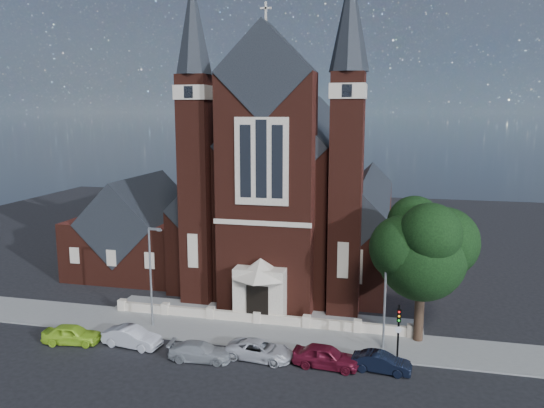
{
  "coord_description": "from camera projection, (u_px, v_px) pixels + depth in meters",
  "views": [
    {
      "loc": [
        10.36,
        -32.71,
        16.86
      ],
      "look_at": [
        -0.09,
        12.0,
        8.9
      ],
      "focal_mm": 35.0,
      "sensor_mm": 36.0,
      "label": 1
    }
  ],
  "objects": [
    {
      "name": "parish_hall",
      "position": [
        140.0,
        234.0,
        56.76
      ],
      "size": [
        12.0,
        12.2,
        10.24
      ],
      "color": "#441A12",
      "rests_on": "ground"
    },
    {
      "name": "traffic_signal",
      "position": [
        399.0,
        325.0,
        36.0
      ],
      "size": [
        0.28,
        0.42,
        4.0
      ],
      "color": "black",
      "rests_on": "ground"
    },
    {
      "name": "forecourt_paving",
      "position": [
        264.0,
        315.0,
        44.74
      ],
      "size": [
        26.0,
        3.0,
        0.14
      ],
      "primitive_type": "cube",
      "color": "slate",
      "rests_on": "ground"
    },
    {
      "name": "forecourt_wall",
      "position": [
        258.0,
        324.0,
        42.82
      ],
      "size": [
        24.0,
        0.4,
        0.9
      ],
      "primitive_type": "cube",
      "color": "#B5A58F",
      "rests_on": "ground"
    },
    {
      "name": "ground",
      "position": [
        280.0,
        290.0,
        50.97
      ],
      "size": [
        120.0,
        120.0,
        0.0
      ],
      "primitive_type": "plane",
      "color": "black",
      "rests_on": "ground"
    },
    {
      "name": "car_silver_b",
      "position": [
        200.0,
        351.0,
        36.41
      ],
      "size": [
        4.5,
        2.09,
        1.27
      ],
      "primitive_type": "imported",
      "rotation": [
        0.0,
        0.0,
        1.64
      ],
      "color": "#9A9DA1",
      "rests_on": "ground"
    },
    {
      "name": "street_tree",
      "position": [
        424.0,
        252.0,
        38.05
      ],
      "size": [
        6.4,
        6.6,
        10.7
      ],
      "color": "black",
      "rests_on": "ground"
    },
    {
      "name": "street_lamp_left",
      "position": [
        151.0,
        271.0,
        41.41
      ],
      "size": [
        1.16,
        0.22,
        8.09
      ],
      "color": "gray",
      "rests_on": "ground"
    },
    {
      "name": "car_dark_red",
      "position": [
        326.0,
        356.0,
        35.42
      ],
      "size": [
        4.59,
        2.13,
        1.52
      ],
      "primitive_type": "imported",
      "rotation": [
        0.0,
        0.0,
        1.49
      ],
      "color": "maroon",
      "rests_on": "ground"
    },
    {
      "name": "car_silver_a",
      "position": [
        132.0,
        337.0,
        38.53
      ],
      "size": [
        4.54,
        2.06,
        1.44
      ],
      "primitive_type": "imported",
      "rotation": [
        0.0,
        0.0,
        1.45
      ],
      "color": "silver",
      "rests_on": "ground"
    },
    {
      "name": "pavement_strip",
      "position": [
        251.0,
        334.0,
        40.9
      ],
      "size": [
        60.0,
        5.0,
        0.12
      ],
      "primitive_type": "cube",
      "color": "slate",
      "rests_on": "ground"
    },
    {
      "name": "car_white_suv",
      "position": [
        260.0,
        350.0,
        36.61
      ],
      "size": [
        4.89,
        2.66,
        1.3
      ],
      "primitive_type": "imported",
      "rotation": [
        0.0,
        0.0,
        1.46
      ],
      "color": "silver",
      "rests_on": "ground"
    },
    {
      "name": "church",
      "position": [
        296.0,
        194.0,
        57.2
      ],
      "size": [
        20.01,
        34.9,
        29.2
      ],
      "color": "#441A12",
      "rests_on": "ground"
    },
    {
      "name": "street_lamp_right",
      "position": [
        387.0,
        288.0,
        37.37
      ],
      "size": [
        1.16,
        0.22,
        8.09
      ],
      "color": "gray",
      "rests_on": "ground"
    },
    {
      "name": "car_lime_van",
      "position": [
        72.0,
        334.0,
        39.05
      ],
      "size": [
        4.42,
        2.3,
        1.44
      ],
      "primitive_type": "imported",
      "rotation": [
        0.0,
        0.0,
        1.72
      ],
      "color": "#A7DB2B",
      "rests_on": "ground"
    },
    {
      "name": "car_navy",
      "position": [
        381.0,
        362.0,
        34.81
      ],
      "size": [
        3.99,
        1.71,
        1.28
      ],
      "primitive_type": "imported",
      "rotation": [
        0.0,
        0.0,
        1.48
      ],
      "color": "black",
      "rests_on": "ground"
    }
  ]
}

